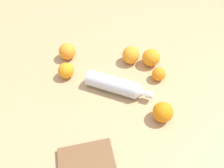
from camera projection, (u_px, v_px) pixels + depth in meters
name	position (u px, v px, depth m)	size (l,w,h in m)	color
ground_plane	(112.00, 94.00, 0.98)	(2.40, 2.40, 0.00)	tan
water_bottle	(117.00, 85.00, 0.97)	(0.25, 0.22, 0.07)	silver
orange_0	(151.00, 58.00, 1.08)	(0.08, 0.08, 0.08)	orange
orange_1	(131.00, 55.00, 1.09)	(0.08, 0.08, 0.08)	orange
orange_2	(163.00, 112.00, 0.87)	(0.08, 0.08, 0.08)	orange
orange_3	(159.00, 74.00, 1.02)	(0.06, 0.06, 0.06)	orange
orange_4	(66.00, 71.00, 1.03)	(0.07, 0.07, 0.07)	orange
orange_5	(67.00, 51.00, 1.11)	(0.08, 0.08, 0.08)	orange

